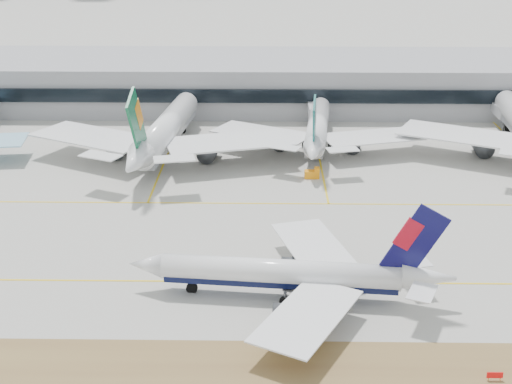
{
  "coord_description": "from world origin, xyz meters",
  "views": [
    {
      "loc": [
        4.04,
        -113.06,
        59.98
      ],
      "look_at": [
        1.88,
        18.0,
        7.5
      ],
      "focal_mm": 50.0,
      "sensor_mm": 36.0,
      "label": 1
    }
  ],
  "objects_px": {
    "widebody_cathay": "(317,129)",
    "terminal": "(255,81)",
    "taxiing_airliner": "(292,274)",
    "widebody_eva": "(165,132)"
  },
  "relations": [
    {
      "from": "taxiing_airliner",
      "to": "widebody_cathay",
      "type": "xyz_separation_m",
      "value": [
        9.02,
        78.51,
        1.0
      ]
    },
    {
      "from": "widebody_cathay",
      "to": "terminal",
      "type": "height_order",
      "value": "widebody_cathay"
    },
    {
      "from": "terminal",
      "to": "widebody_eva",
      "type": "bearing_deg",
      "value": -112.57
    },
    {
      "from": "widebody_eva",
      "to": "taxiing_airliner",
      "type": "bearing_deg",
      "value": -150.97
    },
    {
      "from": "taxiing_airliner",
      "to": "terminal",
      "type": "bearing_deg",
      "value": -80.58
    },
    {
      "from": "terminal",
      "to": "widebody_cathay",
      "type": "bearing_deg",
      "value": -69.65
    },
    {
      "from": "widebody_eva",
      "to": "terminal",
      "type": "bearing_deg",
      "value": -16.62
    },
    {
      "from": "widebody_eva",
      "to": "terminal",
      "type": "xyz_separation_m",
      "value": [
        22.25,
        53.52,
        0.97
      ]
    },
    {
      "from": "widebody_eva",
      "to": "terminal",
      "type": "distance_m",
      "value": 57.97
    },
    {
      "from": "widebody_cathay",
      "to": "taxiing_airliner",
      "type": "bearing_deg",
      "value": 179.69
    }
  ]
}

